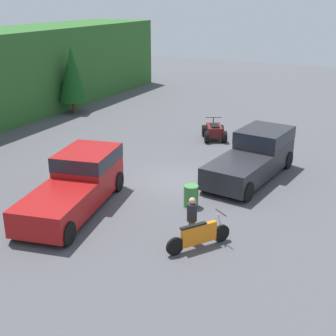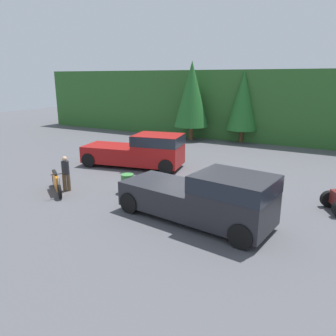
{
  "view_description": "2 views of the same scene",
  "coord_description": "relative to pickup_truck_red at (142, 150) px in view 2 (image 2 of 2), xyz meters",
  "views": [
    {
      "loc": [
        -17.81,
        -8.09,
        7.93
      ],
      "look_at": [
        -0.93,
        0.1,
        0.95
      ],
      "focal_mm": 50.0,
      "sensor_mm": 36.0,
      "label": 1
    },
    {
      "loc": [
        6.34,
        -13.11,
        5.15
      ],
      "look_at": [
        -0.93,
        0.1,
        0.95
      ],
      "focal_mm": 35.0,
      "sensor_mm": 36.0,
      "label": 2
    }
  ],
  "objects": [
    {
      "name": "steel_barrel",
      "position": [
        1.84,
        -4.06,
        -0.61
      ],
      "size": [
        0.58,
        0.58,
        0.88
      ],
      "color": "#387A38",
      "rests_on": "ground_plane"
    },
    {
      "name": "hillside_backdrop",
      "position": [
        4.01,
        13.45,
        1.82
      ],
      "size": [
        44.0,
        6.0,
        5.72
      ],
      "color": "#2D6028",
      "rests_on": "ground_plane"
    },
    {
      "name": "dirt_bike",
      "position": [
        -1.06,
        -5.59,
        -0.58
      ],
      "size": [
        2.05,
        1.49,
        1.12
      ],
      "rotation": [
        0.0,
        0.0,
        -0.61
      ],
      "color": "black",
      "rests_on": "ground_plane"
    },
    {
      "name": "tree_mid_left",
      "position": [
        2.83,
        10.39,
        2.28
      ],
      "size": [
        2.49,
        2.49,
        5.66
      ],
      "color": "brown",
      "rests_on": "ground_plane"
    },
    {
      "name": "ground_plane",
      "position": [
        4.01,
        -2.55,
        -1.05
      ],
      "size": [
        80.0,
        80.0,
        0.0
      ],
      "primitive_type": "plane",
      "color": "#4C4C51"
    },
    {
      "name": "rider_person",
      "position": [
        -0.8,
        -5.22,
        -0.15
      ],
      "size": [
        0.48,
        0.48,
        1.66
      ],
      "rotation": [
        0.0,
        0.0,
        -0.91
      ],
      "color": "brown",
      "rests_on": "ground_plane"
    },
    {
      "name": "pickup_truck_red",
      "position": [
        0.0,
        0.0,
        0.0
      ],
      "size": [
        6.18,
        3.22,
        1.99
      ],
      "rotation": [
        0.0,
        0.0,
        0.19
      ],
      "color": "maroon",
      "rests_on": "ground_plane"
    },
    {
      "name": "tree_left",
      "position": [
        -1.2,
        9.36,
        2.73
      ],
      "size": [
        2.83,
        2.83,
        6.42
      ],
      "color": "brown",
      "rests_on": "ground_plane"
    },
    {
      "name": "pickup_truck_second",
      "position": [
        6.31,
        -5.35,
        -0.0
      ],
      "size": [
        5.99,
        2.9,
        1.99
      ],
      "rotation": [
        0.0,
        0.0,
        -0.13
      ],
      "color": "#232328",
      "rests_on": "ground_plane"
    }
  ]
}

